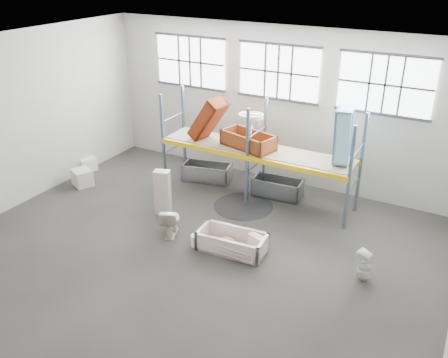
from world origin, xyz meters
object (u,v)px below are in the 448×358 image
Objects in this scene: toilet_beige at (171,221)px; toilet_white at (365,266)px; bathtub_beige at (232,242)px; rust_tub_flat at (248,140)px; steel_tub_left at (207,172)px; blue_tub_upright at (343,136)px; bucket at (196,241)px; carton_near at (82,177)px; cistern_tall at (163,192)px; steel_tub_right at (277,187)px.

toilet_beige is 5.08m from toilet_white.
rust_tub_flat is at bearing 104.63° from bathtub_beige.
blue_tub_upright is (4.42, -0.09, 2.11)m from steel_tub_left.
steel_tub_left is 4.99× the size of bucket.
cistern_tall is at bearing -4.11° from carton_near.
steel_tub_left is at bearing 178.80° from blue_tub_upright.
steel_tub_left is at bearing 124.32° from bathtub_beige.
cistern_tall is 5.92m from toilet_white.
bathtub_beige is at bearing -117.94° from blue_tub_upright.
blue_tub_upright reaches higher than bathtub_beige.
steel_tub_right is 4.86× the size of bucket.
steel_tub_left is at bearing 72.56° from cistern_tall.
toilet_beige reaches higher than toilet_white.
steel_tub_right is (-3.45, 2.98, -0.10)m from toilet_white.
cistern_tall is 2.09m from bucket.
bathtub_beige is at bearing -70.36° from rust_tub_flat.
bucket is (-0.70, -3.67, -0.12)m from steel_tub_right.
carton_near is (-5.00, -2.02, -1.55)m from rust_tub_flat.
bucket is (1.80, -3.58, -0.13)m from steel_tub_left.
toilet_white is 9.34m from carton_near.
toilet_white is at bearing 9.44° from bucket.
rust_tub_flat is at bearing 21.96° from carton_near.
toilet_beige reaches higher than steel_tub_right.
steel_tub_left is at bearing 34.60° from carton_near.
steel_tub_right is at bearing 88.53° from bathtub_beige.
cistern_tall is at bearing -64.88° from toilet_beige.
steel_tub_left reaches higher than steel_tub_right.
rust_tub_flat reaches higher than cistern_tall.
toilet_white is (5.90, -0.32, -0.29)m from cistern_tall.
carton_near is (-6.08, 0.99, 0.02)m from bathtub_beige.
cistern_tall reaches higher than carton_near.
toilet_beige is 4.40m from carton_near.
blue_tub_upright is 4.87× the size of bucket.
blue_tub_upright is (1.92, -0.18, 2.12)m from steel_tub_right.
rust_tub_flat is at bearing -175.66° from blue_tub_upright.
bucket is 0.50× the size of carton_near.
blue_tub_upright is at bearing -5.39° from steel_tub_right.
toilet_beige is 1.28× the size of carton_near.
toilet_beige is at bearing -75.27° from steel_tub_left.
carton_near is at bearing -145.40° from steel_tub_left.
bathtub_beige is at bearing -50.68° from steel_tub_left.
bucket is at bearing 148.50° from toilet_beige.
blue_tub_upright is at bearing -134.84° from toilet_white.
cistern_tall is at bearing -88.89° from steel_tub_left.
bucket is at bearing -64.18° from toilet_white.
toilet_beige is at bearing -67.85° from toilet_white.
carton_near is (-3.36, -2.32, -0.02)m from steel_tub_left.
steel_tub_right reaches higher than carton_near.
bathtub_beige is 6.16m from carton_near.
toilet_white reaches higher than steel_tub_right.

